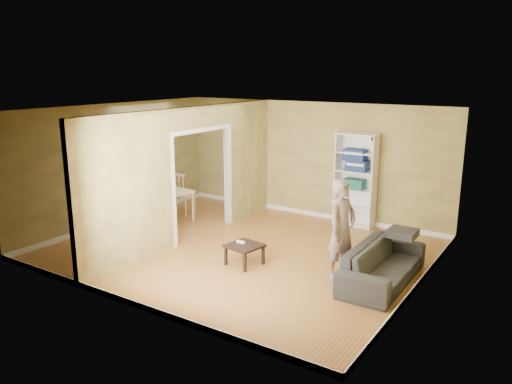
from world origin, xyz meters
TOP-DOWN VIEW (x-y plane):
  - room_shell at (0.00, 0.00)m, footprint 6.50×6.50m
  - partition at (-1.20, 0.00)m, footprint 0.22×5.50m
  - wall_speaker at (1.50, 2.69)m, footprint 0.10×0.10m
  - sofa at (2.70, 0.04)m, footprint 2.08×0.91m
  - person at (2.05, -0.14)m, footprint 0.79×0.67m
  - bookshelf at (1.19, 2.61)m, footprint 0.84×0.37m
  - paper_box_teal at (1.16, 2.56)m, footprint 0.42×0.27m
  - paper_box_navy_b at (1.21, 2.56)m, footprint 0.45×0.29m
  - paper_box_navy_c at (1.15, 2.56)m, footprint 0.45×0.29m
  - coffee_table at (0.47, -0.57)m, footprint 0.55×0.55m
  - game_controller at (0.36, -0.53)m, footprint 0.16×0.04m
  - dining_table at (-2.49, 0.66)m, footprint 1.12×0.75m
  - chair_left at (-3.25, 0.60)m, footprint 0.64×0.64m
  - chair_near at (-2.37, -0.02)m, footprint 0.58×0.58m
  - chair_far at (-2.47, 1.29)m, footprint 0.49×0.49m

SIDE VIEW (x-z plane):
  - coffee_table at x=0.47m, z-range 0.13..0.49m
  - game_controller at x=0.36m, z-range 0.36..0.40m
  - sofa at x=2.70m, z-range 0.00..0.79m
  - chair_near at x=-2.37m, z-range 0.00..0.96m
  - chair_far at x=-2.47m, z-range 0.00..0.99m
  - chair_left at x=-3.25m, z-range 0.00..1.04m
  - dining_table at x=-2.49m, z-range 0.27..0.97m
  - paper_box_teal at x=1.16m, z-range 0.82..1.03m
  - person at x=2.05m, z-range 0.00..1.90m
  - bookshelf at x=1.19m, z-range 0.00..2.01m
  - room_shell at x=0.00m, z-range -1.95..4.55m
  - partition at x=-1.20m, z-range 0.00..2.60m
  - paper_box_navy_b at x=1.21m, z-range 1.21..1.44m
  - paper_box_navy_c at x=1.15m, z-range 1.44..1.67m
  - wall_speaker at x=1.50m, z-range 1.85..1.95m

